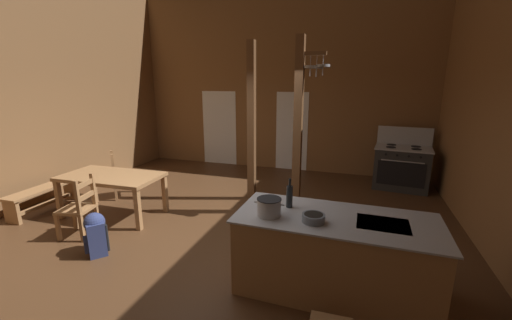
{
  "coord_description": "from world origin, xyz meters",
  "views": [
    {
      "loc": [
        2.03,
        -3.97,
        2.32
      ],
      "look_at": [
        0.44,
        0.94,
        1.03
      ],
      "focal_mm": 22.16,
      "sensor_mm": 36.0,
      "label": 1
    }
  ],
  "objects_px": {
    "ladderback_chair_near_window": "(121,175)",
    "ladderback_chair_by_post": "(79,208)",
    "backpack": "(95,232)",
    "dining_table": "(111,180)",
    "stove_range": "(401,167)",
    "mixing_bowl_on_counter": "(313,218)",
    "kitchen_island": "(334,254)",
    "bottle_tall_on_counter": "(289,196)",
    "stockpot_on_counter": "(269,207)",
    "bench_along_left_wall": "(43,195)"
  },
  "relations": [
    {
      "from": "ladderback_chair_near_window",
      "to": "backpack",
      "type": "relative_size",
      "value": 1.59
    },
    {
      "from": "backpack",
      "to": "ladderback_chair_near_window",
      "type": "bearing_deg",
      "value": 121.94
    },
    {
      "from": "ladderback_chair_near_window",
      "to": "mixing_bowl_on_counter",
      "type": "bearing_deg",
      "value": -25.02
    },
    {
      "from": "ladderback_chair_near_window",
      "to": "backpack",
      "type": "height_order",
      "value": "ladderback_chair_near_window"
    },
    {
      "from": "dining_table",
      "to": "stockpot_on_counter",
      "type": "xyz_separation_m",
      "value": [
        3.16,
        -1.12,
        0.34
      ]
    },
    {
      "from": "stockpot_on_counter",
      "to": "mixing_bowl_on_counter",
      "type": "xyz_separation_m",
      "value": [
        0.49,
        -0.02,
        -0.05
      ]
    },
    {
      "from": "ladderback_chair_by_post",
      "to": "mixing_bowl_on_counter",
      "type": "height_order",
      "value": "mixing_bowl_on_counter"
    },
    {
      "from": "ladderback_chair_by_post",
      "to": "backpack",
      "type": "bearing_deg",
      "value": -29.17
    },
    {
      "from": "backpack",
      "to": "bottle_tall_on_counter",
      "type": "height_order",
      "value": "bottle_tall_on_counter"
    },
    {
      "from": "mixing_bowl_on_counter",
      "to": "bottle_tall_on_counter",
      "type": "relative_size",
      "value": 0.69
    },
    {
      "from": "dining_table",
      "to": "bench_along_left_wall",
      "type": "height_order",
      "value": "dining_table"
    },
    {
      "from": "mixing_bowl_on_counter",
      "to": "ladderback_chair_by_post",
      "type": "bearing_deg",
      "value": 174.58
    },
    {
      "from": "mixing_bowl_on_counter",
      "to": "stockpot_on_counter",
      "type": "bearing_deg",
      "value": 178.15
    },
    {
      "from": "ladderback_chair_near_window",
      "to": "mixing_bowl_on_counter",
      "type": "distance_m",
      "value": 4.6
    },
    {
      "from": "stockpot_on_counter",
      "to": "mixing_bowl_on_counter",
      "type": "relative_size",
      "value": 1.41
    },
    {
      "from": "ladderback_chair_near_window",
      "to": "ladderback_chair_by_post",
      "type": "height_order",
      "value": "same"
    },
    {
      "from": "stove_range",
      "to": "backpack",
      "type": "distance_m",
      "value": 6.08
    },
    {
      "from": "kitchen_island",
      "to": "stove_range",
      "type": "bearing_deg",
      "value": 74.68
    },
    {
      "from": "dining_table",
      "to": "stockpot_on_counter",
      "type": "bearing_deg",
      "value": -19.44
    },
    {
      "from": "dining_table",
      "to": "backpack",
      "type": "relative_size",
      "value": 2.9
    },
    {
      "from": "bench_along_left_wall",
      "to": "stockpot_on_counter",
      "type": "xyz_separation_m",
      "value": [
        4.53,
        -0.88,
        0.69
      ]
    },
    {
      "from": "dining_table",
      "to": "kitchen_island",
      "type": "bearing_deg",
      "value": -13.72
    },
    {
      "from": "stove_range",
      "to": "stockpot_on_counter",
      "type": "xyz_separation_m",
      "value": [
        -1.83,
        -4.28,
        0.51
      ]
    },
    {
      "from": "ladderback_chair_near_window",
      "to": "backpack",
      "type": "distance_m",
      "value": 2.3
    },
    {
      "from": "bottle_tall_on_counter",
      "to": "stockpot_on_counter",
      "type": "bearing_deg",
      "value": -118.19
    },
    {
      "from": "ladderback_chair_by_post",
      "to": "dining_table",
      "type": "bearing_deg",
      "value": 96.39
    },
    {
      "from": "stove_range",
      "to": "backpack",
      "type": "xyz_separation_m",
      "value": [
        -4.28,
        -4.31,
        -0.17
      ]
    },
    {
      "from": "dining_table",
      "to": "stockpot_on_counter",
      "type": "distance_m",
      "value": 3.37
    },
    {
      "from": "kitchen_island",
      "to": "backpack",
      "type": "height_order",
      "value": "kitchen_island"
    },
    {
      "from": "dining_table",
      "to": "ladderback_chair_by_post",
      "type": "xyz_separation_m",
      "value": [
        0.09,
        -0.79,
        -0.2
      ]
    },
    {
      "from": "kitchen_island",
      "to": "ladderback_chair_near_window",
      "type": "distance_m",
      "value": 4.71
    },
    {
      "from": "bench_along_left_wall",
      "to": "bottle_tall_on_counter",
      "type": "xyz_separation_m",
      "value": [
        4.69,
        -0.58,
        0.73
      ]
    },
    {
      "from": "kitchen_island",
      "to": "bench_along_left_wall",
      "type": "bearing_deg",
      "value": 172.32
    },
    {
      "from": "stove_range",
      "to": "ladderback_chair_near_window",
      "type": "distance_m",
      "value": 5.98
    },
    {
      "from": "ladderback_chair_near_window",
      "to": "ladderback_chair_by_post",
      "type": "bearing_deg",
      "value": -69.77
    },
    {
      "from": "kitchen_island",
      "to": "ladderback_chair_by_post",
      "type": "distance_m",
      "value": 3.78
    },
    {
      "from": "bench_along_left_wall",
      "to": "mixing_bowl_on_counter",
      "type": "height_order",
      "value": "mixing_bowl_on_counter"
    },
    {
      "from": "stove_range",
      "to": "dining_table",
      "type": "height_order",
      "value": "stove_range"
    },
    {
      "from": "ladderback_chair_near_window",
      "to": "bottle_tall_on_counter",
      "type": "height_order",
      "value": "bottle_tall_on_counter"
    },
    {
      "from": "ladderback_chair_near_window",
      "to": "stockpot_on_counter",
      "type": "xyz_separation_m",
      "value": [
        3.66,
        -1.92,
        0.54
      ]
    },
    {
      "from": "kitchen_island",
      "to": "ladderback_chair_near_window",
      "type": "bearing_deg",
      "value": 158.19
    },
    {
      "from": "ladderback_chair_by_post",
      "to": "backpack",
      "type": "xyz_separation_m",
      "value": [
        0.62,
        -0.35,
        -0.14
      ]
    },
    {
      "from": "ladderback_chair_near_window",
      "to": "bottle_tall_on_counter",
      "type": "bearing_deg",
      "value": -22.99
    },
    {
      "from": "ladderback_chair_near_window",
      "to": "mixing_bowl_on_counter",
      "type": "xyz_separation_m",
      "value": [
        4.15,
        -1.94,
        0.48
      ]
    },
    {
      "from": "bench_along_left_wall",
      "to": "backpack",
      "type": "distance_m",
      "value": 2.27
    },
    {
      "from": "dining_table",
      "to": "backpack",
      "type": "distance_m",
      "value": 1.39
    },
    {
      "from": "stove_range",
      "to": "bench_along_left_wall",
      "type": "xyz_separation_m",
      "value": [
        -6.36,
        -3.41,
        -0.18
      ]
    },
    {
      "from": "stove_range",
      "to": "dining_table",
      "type": "bearing_deg",
      "value": -147.62
    },
    {
      "from": "ladderback_chair_by_post",
      "to": "bottle_tall_on_counter",
      "type": "xyz_separation_m",
      "value": [
        3.24,
        -0.02,
        0.58
      ]
    },
    {
      "from": "dining_table",
      "to": "stockpot_on_counter",
      "type": "height_order",
      "value": "stockpot_on_counter"
    }
  ]
}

